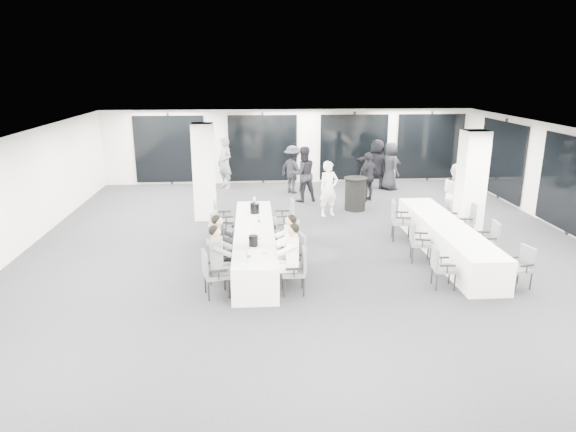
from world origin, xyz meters
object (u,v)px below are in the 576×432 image
banquet_table_main (255,244)px  standing_guest_c (293,166)px  standing_guest_g (225,160)px  chair_main_left_fourth (220,229)px  chair_main_right_mid (292,240)px  chair_main_left_near (212,271)px  chair_main_right_second (295,254)px  chair_side_left_near (440,265)px  chair_side_right_near (522,264)px  chair_side_right_far (466,219)px  standing_guest_d (368,173)px  chair_main_right_far (286,217)px  chair_side_left_far (399,218)px  chair_side_right_mid (489,238)px  chair_main_right_near (297,268)px  chair_main_left_second (215,259)px  ice_bucket_near (253,241)px  banquet_table_side (446,239)px  chair_main_right_fourth (288,230)px  chair_main_left_mid (217,241)px  standing_guest_b (303,170)px  standing_guest_a (329,185)px  ice_bucket_far (255,208)px  cocktail_table (355,194)px  standing_guest_e (390,163)px  standing_guest_f (377,161)px  standing_guest_h (456,190)px  chair_side_left_mid (418,239)px

banquet_table_main → standing_guest_c: size_ratio=2.62×
standing_guest_c → standing_guest_g: 2.61m
chair_main_left_fourth → chair_main_right_mid: (1.67, -1.05, 0.03)m
chair_main_left_near → chair_main_right_second: bearing=98.0°
chair_main_left_fourth → chair_side_left_near: 5.23m
chair_side_right_near → chair_side_right_far: chair_side_right_far is taller
chair_main_left_fourth → standing_guest_d: standing_guest_d is taller
chair_main_right_second → chair_main_right_mid: size_ratio=1.01×
chair_main_left_near → chair_main_right_far: bearing=140.0°
chair_side_left_far → chair_side_right_mid: chair_side_left_far is taller
chair_main_right_near → chair_side_right_far: 5.38m
chair_main_left_second → ice_bucket_near: 0.88m
chair_main_right_near → chair_main_left_second: bearing=68.1°
standing_guest_d → chair_side_right_far: bearing=73.0°
banquet_table_side → chair_side_right_mid: size_ratio=5.40×
chair_main_left_fourth → chair_main_right_mid: 1.97m
chair_main_left_fourth → chair_main_right_fourth: (1.66, -0.15, -0.03)m
standing_guest_d → banquet_table_side: bearing=60.9°
chair_side_left_far → chair_side_right_mid: bearing=57.0°
chair_main_left_mid → standing_guest_c: size_ratio=0.52×
banquet_table_main → standing_guest_g: size_ratio=2.37×
chair_side_left_far → chair_main_left_mid: bearing=-61.2°
chair_main_left_near → chair_main_right_near: size_ratio=1.01×
chair_main_left_fourth → standing_guest_b: bearing=164.9°
chair_main_left_near → standing_guest_a: standing_guest_a is taller
chair_side_right_far → standing_guest_c: bearing=42.7°
chair_main_right_second → ice_bucket_far: (-0.81, 2.57, 0.31)m
cocktail_table → chair_side_right_mid: (2.22, -4.54, 0.01)m
cocktail_table → banquet_table_side: bearing=-71.2°
standing_guest_d → standing_guest_e: bearing=-163.5°
standing_guest_f → standing_guest_h: (1.18, -4.51, -0.06)m
standing_guest_b → standing_guest_c: bearing=-93.3°
chair_main_left_mid → chair_main_right_near: 2.32m
chair_main_right_mid → standing_guest_g: size_ratio=0.47×
standing_guest_g → ice_bucket_far: standing_guest_g is taller
chair_side_right_mid → ice_bucket_far: 5.64m
standing_guest_g → chair_side_left_mid: bearing=-9.4°
standing_guest_h → ice_bucket_far: 5.84m
standing_guest_h → ice_bucket_near: size_ratio=8.74×
chair_main_right_mid → standing_guest_c: standing_guest_c is taller
banquet_table_side → chair_main_right_far: (-3.72, 1.43, 0.22)m
chair_side_right_far → standing_guest_f: standing_guest_f is taller
chair_main_right_second → chair_main_left_mid: bearing=46.6°
chair_main_left_fourth → standing_guest_b: standing_guest_b is taller
ice_bucket_far → standing_guest_d: bearing=46.1°
chair_side_right_far → ice_bucket_near: 5.83m
chair_side_left_far → ice_bucket_near: chair_side_left_far is taller
standing_guest_g → banquet_table_side: bearing=-3.7°
chair_main_left_mid → standing_guest_f: (5.37, 7.35, 0.47)m
chair_main_right_far → standing_guest_e: 6.75m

